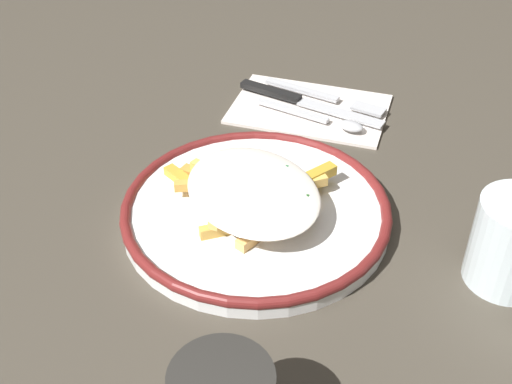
{
  "coord_description": "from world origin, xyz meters",
  "views": [
    {
      "loc": [
        0.51,
        0.2,
        0.46
      ],
      "look_at": [
        0.0,
        0.0,
        0.04
      ],
      "focal_mm": 46.48,
      "sensor_mm": 36.0,
      "label": 1
    }
  ],
  "objects_px": {
    "fries_heap": "(251,193)",
    "napkin": "(309,108)",
    "plate": "(256,210)",
    "fork": "(324,96)",
    "spoon": "(327,120)",
    "knife": "(297,99)"
  },
  "relations": [
    {
      "from": "fries_heap",
      "to": "napkin",
      "type": "bearing_deg",
      "value": -176.69
    },
    {
      "from": "plate",
      "to": "napkin",
      "type": "bearing_deg",
      "value": -175.75
    },
    {
      "from": "napkin",
      "to": "fries_heap",
      "type": "bearing_deg",
      "value": 3.31
    },
    {
      "from": "knife",
      "to": "spoon",
      "type": "distance_m",
      "value": 0.06
    },
    {
      "from": "plate",
      "to": "fries_heap",
      "type": "height_order",
      "value": "fries_heap"
    },
    {
      "from": "spoon",
      "to": "fork",
      "type": "bearing_deg",
      "value": -159.32
    },
    {
      "from": "plate",
      "to": "knife",
      "type": "height_order",
      "value": "plate"
    },
    {
      "from": "fries_heap",
      "to": "fork",
      "type": "bearing_deg",
      "value": -179.58
    },
    {
      "from": "fries_heap",
      "to": "knife",
      "type": "xyz_separation_m",
      "value": [
        -0.25,
        -0.03,
        -0.03
      ]
    },
    {
      "from": "knife",
      "to": "spoon",
      "type": "relative_size",
      "value": 1.38
    },
    {
      "from": "fries_heap",
      "to": "spoon",
      "type": "relative_size",
      "value": 1.45
    },
    {
      "from": "plate",
      "to": "spoon",
      "type": "height_order",
      "value": "plate"
    },
    {
      "from": "fries_heap",
      "to": "fork",
      "type": "height_order",
      "value": "fries_heap"
    },
    {
      "from": "napkin",
      "to": "fork",
      "type": "xyz_separation_m",
      "value": [
        -0.03,
        0.01,
        0.01
      ]
    },
    {
      "from": "napkin",
      "to": "knife",
      "type": "height_order",
      "value": "knife"
    },
    {
      "from": "plate",
      "to": "spoon",
      "type": "distance_m",
      "value": 0.21
    },
    {
      "from": "plate",
      "to": "fork",
      "type": "distance_m",
      "value": 0.26
    },
    {
      "from": "fork",
      "to": "knife",
      "type": "distance_m",
      "value": 0.04
    },
    {
      "from": "fork",
      "to": "spoon",
      "type": "distance_m",
      "value": 0.06
    },
    {
      "from": "spoon",
      "to": "fries_heap",
      "type": "bearing_deg",
      "value": -5.58
    },
    {
      "from": "napkin",
      "to": "plate",
      "type": "bearing_deg",
      "value": 4.25
    },
    {
      "from": "napkin",
      "to": "spoon",
      "type": "bearing_deg",
      "value": 46.07
    }
  ]
}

